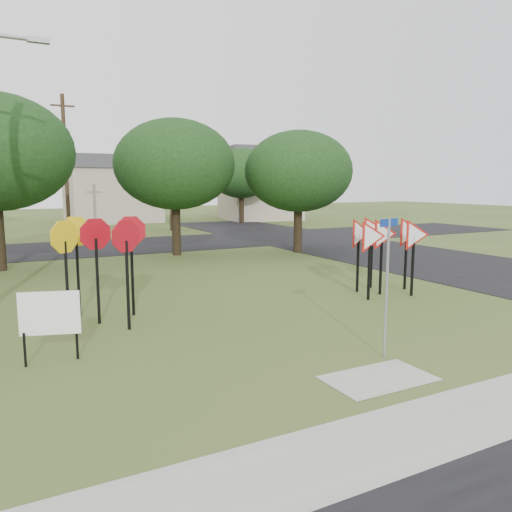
{
  "coord_description": "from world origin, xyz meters",
  "views": [
    {
      "loc": [
        -6.12,
        -9.16,
        3.59
      ],
      "look_at": [
        0.26,
        3.0,
        1.6
      ],
      "focal_mm": 35.0,
      "sensor_mm": 36.0,
      "label": 1
    }
  ],
  "objects_px": {
    "street_name_sign": "(387,279)",
    "yield_sign_cluster": "(384,237)",
    "stop_sign_cluster": "(99,246)",
    "info_board": "(50,316)"
  },
  "relations": [
    {
      "from": "street_name_sign",
      "to": "yield_sign_cluster",
      "type": "relative_size",
      "value": 0.89
    },
    {
      "from": "street_name_sign",
      "to": "yield_sign_cluster",
      "type": "height_order",
      "value": "street_name_sign"
    },
    {
      "from": "stop_sign_cluster",
      "to": "info_board",
      "type": "xyz_separation_m",
      "value": [
        -1.48,
        -2.55,
        -1.04
      ]
    },
    {
      "from": "street_name_sign",
      "to": "yield_sign_cluster",
      "type": "bearing_deg",
      "value": 48.62
    },
    {
      "from": "street_name_sign",
      "to": "stop_sign_cluster",
      "type": "bearing_deg",
      "value": 130.75
    },
    {
      "from": "stop_sign_cluster",
      "to": "yield_sign_cluster",
      "type": "xyz_separation_m",
      "value": [
        8.92,
        -0.64,
        -0.16
      ]
    },
    {
      "from": "street_name_sign",
      "to": "yield_sign_cluster",
      "type": "xyz_separation_m",
      "value": [
        4.23,
        4.8,
        0.19
      ]
    },
    {
      "from": "street_name_sign",
      "to": "stop_sign_cluster",
      "type": "relative_size",
      "value": 1.05
    },
    {
      "from": "stop_sign_cluster",
      "to": "yield_sign_cluster",
      "type": "relative_size",
      "value": 0.85
    },
    {
      "from": "info_board",
      "to": "stop_sign_cluster",
      "type": "bearing_deg",
      "value": 59.91
    }
  ]
}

